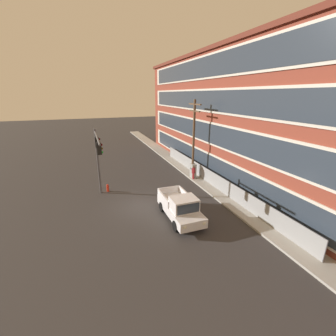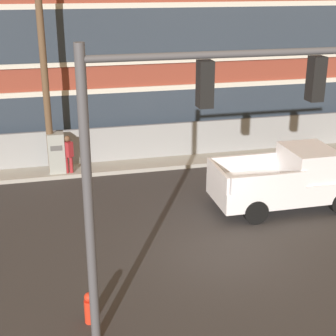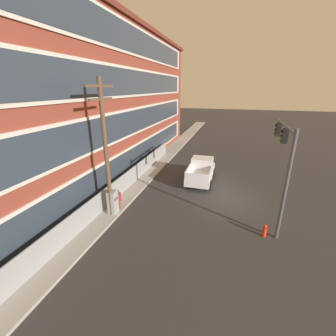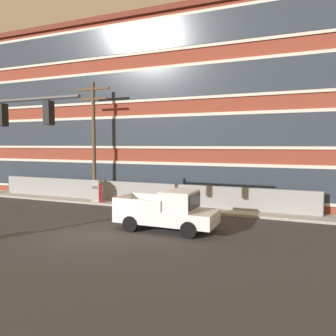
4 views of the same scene
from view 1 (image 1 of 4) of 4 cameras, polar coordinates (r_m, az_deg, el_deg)
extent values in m
plane|color=#333030|center=(20.23, -7.23, -9.41)|extent=(160.00, 160.00, 0.00)
cube|color=#9E9B93|center=(23.06, 12.56, -5.90)|extent=(80.00, 2.13, 0.16)
cube|color=brown|center=(26.13, 24.41, 11.10)|extent=(46.46, 10.63, 13.62)
cube|color=beige|center=(23.79, 13.49, -0.57)|extent=(42.74, 0.10, 2.45)
cube|color=#2D3844|center=(23.76, 13.37, -0.58)|extent=(40.88, 0.06, 2.04)
cube|color=beige|center=(22.95, 14.11, 7.50)|extent=(42.74, 0.10, 2.45)
cube|color=#2D3844|center=(22.92, 13.99, 7.50)|extent=(40.88, 0.06, 2.04)
cube|color=beige|center=(22.60, 14.80, 16.00)|extent=(42.74, 0.10, 2.45)
cube|color=#2D3844|center=(22.57, 14.67, 16.01)|extent=(40.88, 0.06, 2.04)
cube|color=beige|center=(22.76, 15.55, 24.57)|extent=(42.74, 0.10, 2.45)
cube|color=#2D3844|center=(22.72, 15.42, 24.59)|extent=(40.88, 0.06, 2.04)
cube|color=maroon|center=(26.39, 26.61, 26.29)|extent=(46.96, 11.13, 0.40)
cube|color=gray|center=(24.19, 11.03, -2.75)|extent=(24.77, 0.04, 1.62)
cylinder|color=#4C4C51|center=(34.85, 0.59, 4.08)|extent=(0.06, 0.06, 1.62)
cylinder|color=#4C4C51|center=(16.21, 35.03, -17.25)|extent=(0.06, 0.06, 1.62)
cylinder|color=#4C4C51|center=(23.92, 11.14, -0.93)|extent=(24.77, 0.05, 0.05)
cylinder|color=#4C4C51|center=(22.40, -17.35, 1.46)|extent=(0.20, 0.20, 6.38)
cylinder|color=#4C4C51|center=(18.78, -17.59, 7.41)|extent=(6.08, 0.14, 0.14)
cube|color=black|center=(19.57, -17.56, 6.18)|extent=(0.28, 0.32, 0.90)
cylinder|color=#4B0807|center=(19.53, -17.11, 7.04)|extent=(0.04, 0.18, 0.18)
cylinder|color=#503E08|center=(19.58, -17.03, 6.24)|extent=(0.04, 0.18, 0.18)
cylinder|color=green|center=(19.64, -16.96, 5.44)|extent=(0.04, 0.18, 0.18)
cube|color=black|center=(17.29, -17.10, 4.71)|extent=(0.28, 0.32, 0.90)
cylinder|color=#4B0807|center=(17.24, -16.59, 5.68)|extent=(0.04, 0.18, 0.18)
cylinder|color=#503E08|center=(17.30, -16.51, 4.77)|extent=(0.04, 0.18, 0.18)
cylinder|color=green|center=(17.36, -16.43, 3.87)|extent=(0.04, 0.18, 0.18)
cube|color=silver|center=(17.89, 3.04, -10.48)|extent=(5.13, 2.10, 0.70)
cube|color=silver|center=(16.92, 4.05, -9.09)|extent=(1.54, 1.92, 0.97)
cube|color=#283342|center=(16.29, 5.21, -10.27)|extent=(0.07, 1.71, 0.73)
cube|color=silver|center=(18.91, 4.44, -6.72)|extent=(2.56, 0.13, 0.56)
cube|color=silver|center=(18.24, -1.23, -7.64)|extent=(2.56, 0.13, 0.56)
cube|color=silver|center=(19.71, 0.17, -5.58)|extent=(0.11, 2.01, 0.56)
cylinder|color=black|center=(17.25, 8.11, -13.18)|extent=(0.80, 0.26, 0.80)
cylinder|color=black|center=(16.53, 2.02, -14.52)|extent=(0.80, 0.26, 0.80)
cylinder|color=black|center=(19.64, 3.85, -8.88)|extent=(0.80, 0.26, 0.80)
cylinder|color=black|center=(19.01, -1.54, -9.81)|extent=(0.80, 0.26, 0.80)
cube|color=white|center=(16.14, 9.22, -13.74)|extent=(0.06, 0.24, 0.16)
cube|color=white|center=(15.56, 4.36, -14.87)|extent=(0.06, 0.24, 0.16)
cylinder|color=brown|center=(25.26, 6.50, 6.89)|extent=(0.26, 0.26, 8.83)
cube|color=brown|center=(24.79, 6.84, 15.80)|extent=(2.72, 0.14, 0.14)
cube|color=brown|center=(24.83, 6.77, 14.18)|extent=(2.32, 0.14, 0.14)
cube|color=#939993|center=(26.00, 6.40, -0.85)|extent=(0.64, 0.53, 1.77)
cube|color=#515151|center=(25.77, 5.88, -0.18)|extent=(0.45, 0.02, 0.20)
cylinder|color=maroon|center=(25.78, 6.36, -2.10)|extent=(0.14, 0.14, 0.85)
cylinder|color=maroon|center=(25.63, 6.53, -2.23)|extent=(0.14, 0.14, 0.85)
cube|color=maroon|center=(25.46, 6.50, -0.64)|extent=(0.43, 0.46, 0.60)
sphere|color=brown|center=(25.33, 6.54, 0.26)|extent=(0.24, 0.24, 0.24)
cylinder|color=red|center=(23.46, -15.04, -5.11)|extent=(0.24, 0.24, 0.58)
sphere|color=red|center=(23.31, -15.11, -4.25)|extent=(0.22, 0.22, 0.22)
camera|label=2|loc=(23.85, -41.71, 9.18)|focal=55.00mm
camera|label=3|loc=(34.03, -14.32, 15.90)|focal=24.00mm
camera|label=4|loc=(13.00, -62.35, -14.73)|focal=35.00mm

